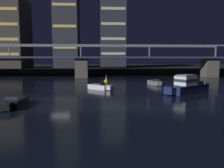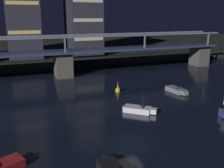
{
  "view_description": "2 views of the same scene",
  "coord_description": "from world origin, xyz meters",
  "px_view_note": "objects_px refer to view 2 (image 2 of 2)",
  "views": [
    {
      "loc": [
        5.38,
        -28.54,
        5.0
      ],
      "look_at": [
        7.41,
        8.08,
        0.91
      ],
      "focal_mm": 34.33,
      "sensor_mm": 36.0,
      "label": 1
    },
    {
      "loc": [
        -11.55,
        -23.19,
        13.57
      ],
      "look_at": [
        4.21,
        15.56,
        2.54
      ],
      "focal_mm": 41.5,
      "sensor_mm": 36.0,
      "label": 2
    }
  ],
  "objects_px": {
    "tower_central": "(83,10)",
    "speedboat_mid_left": "(139,109)",
    "river_bridge": "(63,58)",
    "channel_buoy": "(118,89)",
    "speedboat_near_center": "(176,90)"
  },
  "relations": [
    {
      "from": "speedboat_near_center",
      "to": "river_bridge",
      "type": "bearing_deg",
      "value": 129.4
    },
    {
      "from": "tower_central",
      "to": "speedboat_near_center",
      "type": "height_order",
      "value": "tower_central"
    },
    {
      "from": "river_bridge",
      "to": "tower_central",
      "type": "bearing_deg",
      "value": 60.52
    },
    {
      "from": "speedboat_mid_left",
      "to": "channel_buoy",
      "type": "distance_m",
      "value": 10.89
    },
    {
      "from": "river_bridge",
      "to": "speedboat_near_center",
      "type": "bearing_deg",
      "value": -50.6
    },
    {
      "from": "tower_central",
      "to": "channel_buoy",
      "type": "distance_m",
      "value": 36.74
    },
    {
      "from": "river_bridge",
      "to": "channel_buoy",
      "type": "distance_m",
      "value": 17.55
    },
    {
      "from": "speedboat_near_center",
      "to": "speedboat_mid_left",
      "type": "bearing_deg",
      "value": -150.19
    },
    {
      "from": "channel_buoy",
      "to": "speedboat_mid_left",
      "type": "bearing_deg",
      "value": -97.14
    },
    {
      "from": "river_bridge",
      "to": "tower_central",
      "type": "xyz_separation_m",
      "value": [
        10.07,
        17.81,
        10.73
      ]
    },
    {
      "from": "river_bridge",
      "to": "channel_buoy",
      "type": "bearing_deg",
      "value": -66.82
    },
    {
      "from": "river_bridge",
      "to": "speedboat_mid_left",
      "type": "relative_size",
      "value": 18.48
    },
    {
      "from": "tower_central",
      "to": "speedboat_mid_left",
      "type": "height_order",
      "value": "tower_central"
    },
    {
      "from": "speedboat_mid_left",
      "to": "speedboat_near_center",
      "type": "bearing_deg",
      "value": 29.81
    },
    {
      "from": "tower_central",
      "to": "speedboat_near_center",
      "type": "bearing_deg",
      "value": -80.33
    }
  ]
}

